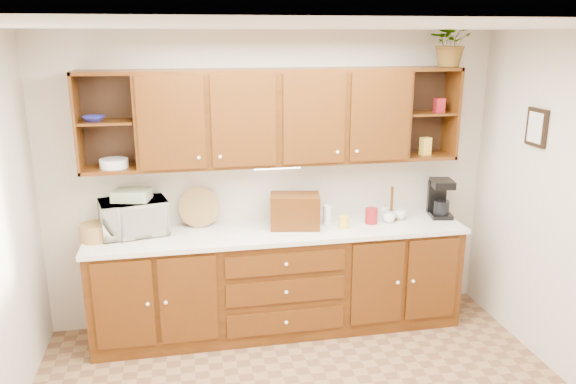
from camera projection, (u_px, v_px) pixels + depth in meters
name	position (u px, v px, depth m)	size (l,w,h in m)	color
ceiling	(325.00, 27.00, 3.02)	(4.00, 4.00, 0.00)	white
back_wall	(273.00, 180.00, 5.03)	(4.00, 4.00, 0.00)	beige
base_cabinets	(279.00, 281.00, 4.97)	(3.20, 0.60, 0.90)	#361706
countertop	(279.00, 232.00, 4.84)	(3.24, 0.64, 0.04)	white
upper_cabinets	(277.00, 117.00, 4.71)	(3.20, 0.33, 0.80)	#361706
undercabinet_light	(277.00, 167.00, 4.78)	(0.40, 0.05, 0.03)	white
framed_picture	(537.00, 127.00, 4.44)	(0.03, 0.24, 0.30)	black
wicker_basket	(95.00, 232.00, 4.57)	(0.25, 0.25, 0.14)	#A67B45
microwave	(134.00, 217.00, 4.69)	(0.54, 0.36, 0.30)	beige
towel_stack	(132.00, 195.00, 4.64)	(0.29, 0.21, 0.09)	#E2D16A
wine_bottle	(152.00, 217.00, 4.70)	(0.07, 0.07, 0.29)	black
woven_tray	(200.00, 225.00, 4.91)	(0.35, 0.35, 0.02)	#A67B45
bread_box	(295.00, 211.00, 4.85)	(0.42, 0.26, 0.29)	#361706
mug_tree	(391.00, 214.00, 5.08)	(0.25, 0.26, 0.31)	#361706
canister_red	(371.00, 216.00, 4.97)	(0.11, 0.11, 0.14)	maroon
canister_white	(327.00, 215.00, 4.94)	(0.07, 0.07, 0.18)	white
canister_yellow	(344.00, 222.00, 4.85)	(0.09, 0.09, 0.10)	yellow
coffee_maker	(440.00, 198.00, 5.15)	(0.23, 0.27, 0.35)	black
bowl_stack	(94.00, 119.00, 4.41)	(0.17, 0.17, 0.04)	navy
plate_stack	(114.00, 163.00, 4.54)	(0.23, 0.23, 0.07)	white
pantry_box_yellow	(425.00, 146.00, 5.01)	(0.09, 0.07, 0.16)	yellow
pantry_box_red	(439.00, 105.00, 4.92)	(0.08, 0.07, 0.12)	maroon
potted_plant	(451.00, 42.00, 4.77)	(0.37, 0.32, 0.42)	#999999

